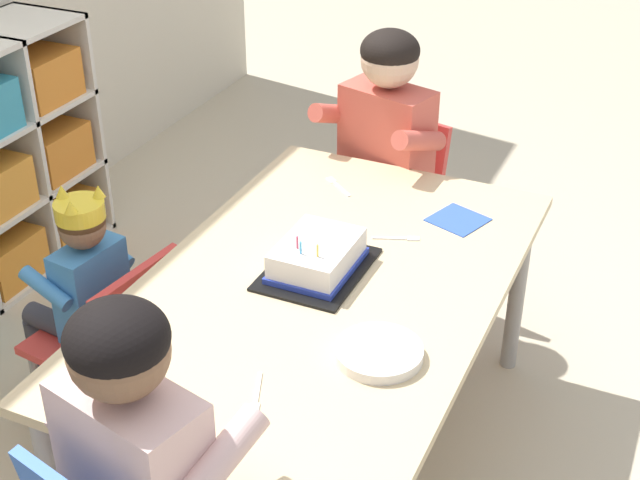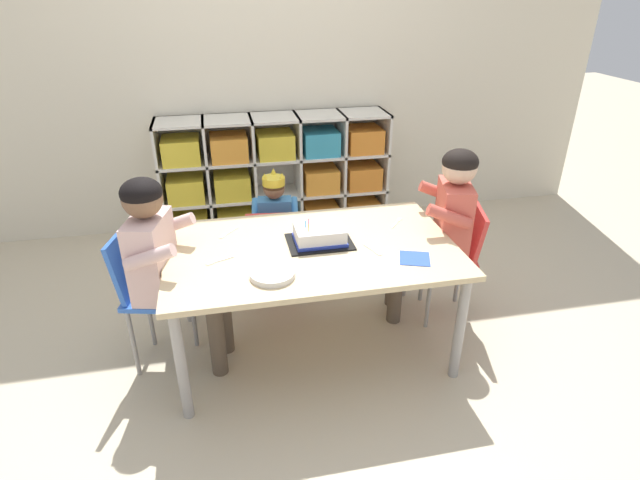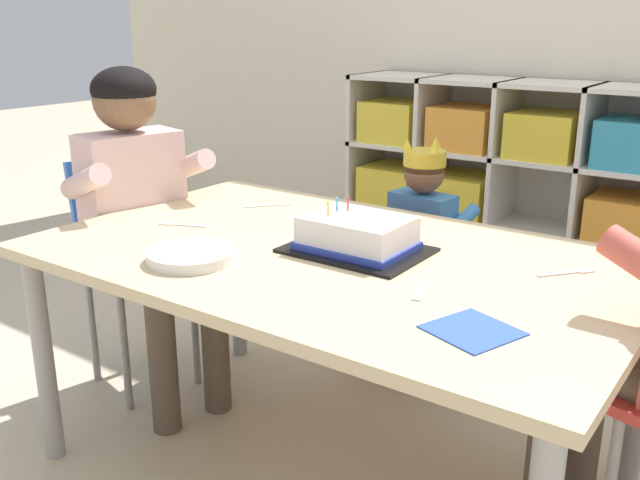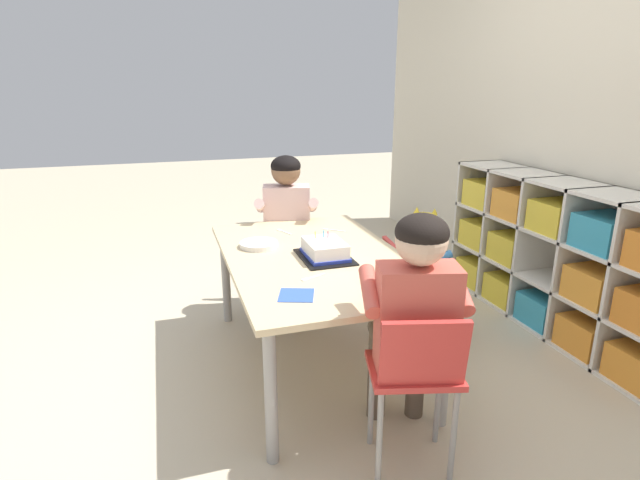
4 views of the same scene
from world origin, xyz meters
TOP-DOWN VIEW (x-y plane):
  - ground at (0.00, 0.00)m, footprint 16.00×16.00m
  - classroom_back_wall at (0.00, 1.79)m, footprint 5.50×0.10m
  - storage_cubby_shelf at (0.02, 1.55)m, footprint 1.77×0.35m
  - activity_table at (0.00, 0.00)m, footprint 1.47×0.90m
  - classroom_chair_blue at (-0.11, 0.62)m, footprint 0.42×0.38m
  - child_with_crown at (-0.10, 0.73)m, footprint 0.31×0.32m
  - classroom_chair_adult_side at (-0.84, 0.06)m, footprint 0.39×0.37m
  - adult_helper_seated at (-0.73, 0.03)m, footprint 0.47×0.45m
  - classroom_chair_guest_side at (0.89, 0.13)m, footprint 0.38×0.41m
  - guest_at_table_side at (0.78, 0.16)m, footprint 0.47×0.45m
  - birthday_cake_on_tray at (0.05, 0.04)m, footprint 0.33×0.25m
  - paper_plate_stack at (-0.23, -0.25)m, footprint 0.21×0.21m
  - paper_napkin_square at (0.47, -0.23)m, footprint 0.19×0.19m
  - fork_by_napkin at (-0.47, -0.06)m, footprint 0.14×0.07m
  - fork_scattered_mid_table at (-0.41, 0.24)m, footprint 0.11×0.12m
  - fork_at_table_front_edge at (0.52, 0.18)m, footprint 0.10×0.12m
  - fork_near_child_seat at (0.30, -0.11)m, footprint 0.06×0.13m

SIDE VIEW (x-z plane):
  - ground at x=0.00m, z-range 0.00..0.00m
  - classroom_chair_blue at x=-0.11m, z-range 0.06..0.66m
  - storage_cubby_shelf at x=0.02m, z-range -0.03..0.90m
  - classroom_chair_guest_side at x=0.89m, z-range 0.09..0.79m
  - classroom_chair_adult_side at x=-0.84m, z-range 0.08..0.83m
  - child_with_crown at x=-0.10m, z-range 0.09..0.90m
  - activity_table at x=0.00m, z-range 0.25..0.89m
  - paper_napkin_square at x=0.47m, z-range 0.63..0.63m
  - fork_by_napkin at x=-0.47m, z-range 0.63..0.64m
  - fork_scattered_mid_table at x=-0.41m, z-range 0.63..0.64m
  - fork_at_table_front_edge at x=0.52m, z-range 0.63..0.64m
  - fork_near_child_seat at x=0.30m, z-range 0.63..0.64m
  - paper_plate_stack at x=-0.23m, z-range 0.63..0.66m
  - adult_helper_seated at x=-0.73m, z-range 0.12..1.17m
  - guest_at_table_side at x=0.78m, z-range 0.13..1.17m
  - birthday_cake_on_tray at x=0.05m, z-range 0.61..0.73m
  - classroom_back_wall at x=0.00m, z-range 0.00..2.73m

